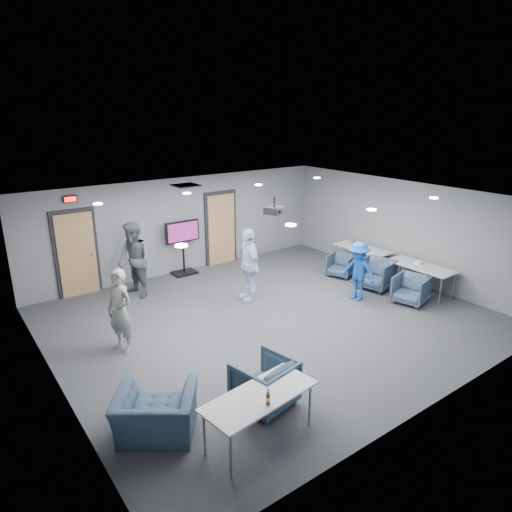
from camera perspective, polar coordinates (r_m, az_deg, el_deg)
floor at (r=10.36m, az=1.76°, el=-7.82°), size 9.00×9.00×0.00m
ceiling at (r=9.49m, az=1.92°, el=7.01°), size 9.00×9.00×0.00m
wall_back at (r=13.10m, az=-9.00°, el=3.83°), size 9.00×0.02×2.70m
wall_front at (r=7.36m, az=21.58°, el=-8.80°), size 9.00×0.02×2.70m
wall_left at (r=8.08m, az=-24.40°, el=-6.74°), size 0.02×8.00×2.70m
wall_right at (r=13.00m, az=17.71°, el=3.08°), size 0.02×8.00×2.70m
door_left at (r=12.12m, az=-21.49°, el=0.22°), size 1.06×0.17×2.24m
door_right at (r=13.70m, az=-4.40°, el=3.41°), size 1.06×0.17×2.24m
exit_sign at (r=11.78m, az=-22.23°, el=6.61°), size 0.32×0.08×0.16m
hvac_diffuser at (r=11.56m, az=-8.76°, el=8.72°), size 0.60×0.60×0.03m
downlights at (r=9.50m, az=1.92°, el=6.92°), size 6.18×3.78×0.02m
person_a at (r=9.13m, az=-16.66°, el=-6.57°), size 0.59×0.71×1.66m
person_b at (r=11.59m, az=-14.95°, el=-0.53°), size 0.90×1.05×1.89m
person_c at (r=11.00m, az=-0.97°, el=-1.12°), size 0.66×1.13×1.81m
person_d at (r=11.34m, az=12.61°, el=-1.88°), size 0.66×1.01×1.47m
chair_right_a at (r=12.99m, az=10.58°, el=-1.14°), size 0.89×0.88×0.63m
chair_right_b at (r=12.30m, az=14.72°, el=-2.20°), size 1.01×0.99×0.77m
chair_right_c at (r=11.63m, az=18.77°, el=-3.97°), size 0.92×0.91×0.69m
chair_front_a at (r=7.45m, az=1.03°, el=-15.56°), size 0.99×1.01×0.79m
chair_front_b at (r=7.03m, az=-12.38°, el=-18.69°), size 1.46×1.43×0.72m
table_right_a at (r=13.31m, az=13.17°, el=0.81°), size 0.70×1.67×0.73m
table_right_b at (r=12.23m, az=19.85°, el=-1.34°), size 0.71×1.71×0.73m
table_front_left at (r=6.63m, az=0.47°, el=-17.31°), size 1.77×0.91×0.73m
bottle_front at (r=6.38m, az=1.50°, el=-17.37°), size 0.06×0.06×0.24m
bottle_right at (r=13.22m, az=12.20°, el=1.42°), size 0.07×0.07×0.27m
snack_box at (r=13.70m, az=12.05°, el=1.68°), size 0.18×0.12×0.04m
wrapper at (r=12.34m, az=19.72°, el=-0.80°), size 0.21×0.14×0.05m
tv_stand at (r=12.92m, az=-9.10°, el=1.45°), size 1.01×0.48×1.54m
projector at (r=9.95m, az=2.30°, el=5.77°), size 0.49×0.46×0.37m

